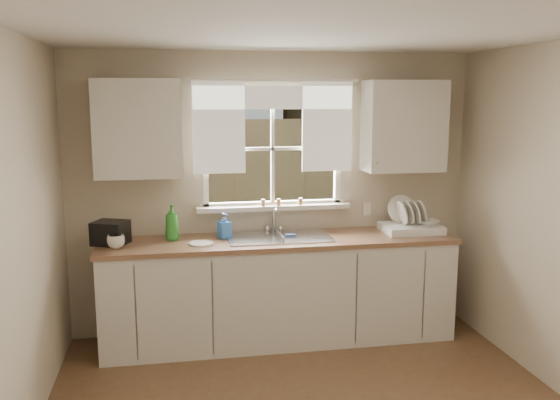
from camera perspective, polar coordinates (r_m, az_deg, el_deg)
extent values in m
cube|color=beige|center=(5.47, -0.66, -6.36)|extent=(3.60, 0.02, 1.15)
cube|color=beige|center=(5.25, -0.70, 12.29)|extent=(3.60, 0.02, 0.35)
cube|color=beige|center=(5.21, -13.86, 4.59)|extent=(1.20, 0.02, 1.00)
cube|color=beige|center=(5.60, 11.56, 5.03)|extent=(1.20, 0.02, 1.00)
cube|color=silver|center=(3.32, 5.35, 16.67)|extent=(3.60, 4.00, 0.02)
cube|color=white|center=(5.36, -0.71, -0.38)|extent=(1.30, 0.06, 0.05)
cube|color=white|center=(5.27, -0.73, 10.38)|extent=(1.30, 0.06, 0.05)
cube|color=white|center=(5.22, -7.25, 4.81)|extent=(0.05, 0.06, 1.05)
cube|color=white|center=(5.42, 5.57, 5.03)|extent=(0.05, 0.06, 1.05)
cube|color=white|center=(5.29, -0.72, 4.95)|extent=(0.03, 0.04, 1.00)
cube|color=white|center=(5.29, -0.72, 4.95)|extent=(1.20, 0.04, 0.03)
cube|color=white|center=(5.30, -0.60, -0.71)|extent=(1.38, 0.14, 0.04)
cylinder|color=white|center=(5.19, -0.59, 11.49)|extent=(1.50, 0.02, 0.02)
cube|color=white|center=(5.15, -5.91, 7.00)|extent=(0.45, 0.02, 0.80)
cube|color=white|center=(5.31, 4.55, 7.11)|extent=(0.45, 0.02, 0.80)
cube|color=white|center=(5.20, -0.60, 9.83)|extent=(1.40, 0.02, 0.20)
cube|color=silver|center=(5.21, -0.06, -8.81)|extent=(3.00, 0.62, 0.87)
cube|color=#886044|center=(5.08, -0.06, -3.94)|extent=(3.04, 0.65, 0.04)
cube|color=silver|center=(5.01, -13.50, 6.70)|extent=(0.70, 0.33, 0.80)
cube|color=silver|center=(5.40, 11.83, 6.98)|extent=(0.70, 0.33, 0.80)
cube|color=beige|center=(5.55, 8.35, -0.86)|extent=(0.08, 0.01, 0.12)
cylinder|color=brown|center=(5.28, -0.14, -0.20)|extent=(0.04, 0.04, 0.06)
cylinder|color=brown|center=(5.26, -1.64, -0.25)|extent=(0.04, 0.04, 0.06)
cylinder|color=brown|center=(5.32, 1.98, -0.13)|extent=(0.04, 0.04, 0.06)
cube|color=#335421|center=(10.43, -5.29, -1.90)|extent=(20.00, 10.00, 0.02)
cube|color=olive|center=(8.31, -4.15, 1.53)|extent=(8.00, 0.10, 1.80)
cube|color=maroon|center=(11.72, -11.91, 4.77)|extent=(3.00, 3.00, 2.20)
cube|color=black|center=(11.68, -12.13, 10.89)|extent=(3.20, 3.20, 0.30)
cylinder|color=#423021|center=(11.42, 1.20, 7.36)|extent=(0.36, 0.36, 3.20)
cube|color=#B7B7BC|center=(5.13, -0.12, -4.52)|extent=(0.84, 0.46, 0.18)
cube|color=#B7B7BC|center=(5.11, -0.12, -3.59)|extent=(0.88, 0.50, 0.01)
cube|color=#B7B7BC|center=(5.11, -0.12, -3.86)|extent=(0.02, 0.41, 0.14)
cylinder|color=silver|center=(5.32, -0.60, -1.87)|extent=(0.03, 0.03, 0.22)
cylinder|color=silver|center=(5.22, -0.45, -0.87)|extent=(0.02, 0.18, 0.02)
sphere|color=silver|center=(5.33, -1.23, -2.74)|extent=(0.05, 0.05, 0.05)
sphere|color=silver|center=(5.35, 0.04, -2.69)|extent=(0.05, 0.05, 0.05)
cube|color=white|center=(5.44, 12.50, -2.66)|extent=(0.51, 0.39, 0.07)
cylinder|color=white|center=(5.50, 11.60, -0.86)|extent=(0.26, 0.08, 0.25)
cylinder|color=white|center=(5.38, 11.67, -1.21)|extent=(0.07, 0.22, 0.22)
cylinder|color=white|center=(5.40, 12.26, -1.19)|extent=(0.07, 0.22, 0.22)
cylinder|color=white|center=(5.43, 12.85, -1.17)|extent=(0.07, 0.22, 0.22)
cylinder|color=white|center=(5.45, 13.43, -1.14)|extent=(0.07, 0.22, 0.22)
imported|color=white|center=(5.44, 14.07, -2.11)|extent=(0.22, 0.22, 0.05)
imported|color=green|center=(5.08, -10.37, -2.13)|extent=(0.15, 0.15, 0.30)
imported|color=#3574C8|center=(5.10, -5.38, -2.47)|extent=(0.13, 0.13, 0.21)
imported|color=#F1E5C7|center=(5.18, -5.44, -2.58)|extent=(0.17, 0.17, 0.16)
cylinder|color=white|center=(4.93, -7.63, -4.16)|extent=(0.20, 0.20, 0.01)
imported|color=white|center=(4.92, -15.51, -3.88)|extent=(0.15, 0.15, 0.11)
cube|color=black|center=(5.06, -16.00, -3.05)|extent=(0.33, 0.31, 0.19)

